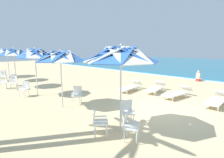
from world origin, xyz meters
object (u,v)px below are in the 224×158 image
object	(u,v)px
plastic_chair_7	(4,81)
beach_umbrella_4	(7,52)
plastic_chair_3	(77,94)
sun_lounger_1	(178,93)
beach_umbrella_3	(14,53)
sun_lounger_0	(217,100)
plastic_chair_5	(14,79)
plastic_chair_2	(99,120)
beach_umbrella_1	(60,57)
plastic_chair_6	(15,82)
plastic_chair_4	(25,88)
plastic_chair_9	(3,76)
plastic_chair_8	(4,74)
plastic_chair_0	(129,125)
sun_lounger_3	(130,87)
beach_umbrella_2	(35,54)
beachgoer_seated	(199,78)
sun_lounger_2	(156,88)
beach_umbrella_0	(121,55)
plastic_chair_1	(127,110)

from	to	relation	value
plastic_chair_7	beach_umbrella_4	bearing A→B (deg)	160.22
plastic_chair_3	sun_lounger_1	size ratio (longest dim) A/B	0.39
beach_umbrella_3	sun_lounger_0	bearing A→B (deg)	26.73
plastic_chair_5	sun_lounger_0	world-z (taller)	plastic_chair_5
plastic_chair_2	sun_lounger_1	distance (m)	6.00
plastic_chair_2	plastic_chair_5	bearing A→B (deg)	177.45
beach_umbrella_1	plastic_chair_7	size ratio (longest dim) A/B	3.08
plastic_chair_3	plastic_chair_6	bearing A→B (deg)	-166.94
beach_umbrella_1	plastic_chair_4	world-z (taller)	beach_umbrella_1
plastic_chair_7	plastic_chair_9	world-z (taller)	same
plastic_chair_8	sun_lounger_1	world-z (taller)	plastic_chair_8
plastic_chair_0	sun_lounger_3	bearing A→B (deg)	130.06
plastic_chair_0	beach_umbrella_2	xyz separation A→B (m)	(-7.11, 0.14, 1.89)
plastic_chair_2	plastic_chair_3	size ratio (longest dim) A/B	1.00
beach_umbrella_4	plastic_chair_4	bearing A→B (deg)	-7.38
plastic_chair_7	beach_umbrella_4	size ratio (longest dim) A/B	0.31
beach_umbrella_2	sun_lounger_3	world-z (taller)	beach_umbrella_2
plastic_chair_6	beach_umbrella_4	distance (m)	4.40
plastic_chair_7	beach_umbrella_4	world-z (taller)	beach_umbrella_4
plastic_chair_6	sun_lounger_3	world-z (taller)	plastic_chair_6
sun_lounger_3	sun_lounger_1	bearing A→B (deg)	12.03
plastic_chair_0	plastic_chair_5	world-z (taller)	same
plastic_chair_7	plastic_chair_8	xyz separation A→B (m)	(-3.86, 0.88, 0.00)
plastic_chair_4	beachgoer_seated	distance (m)	13.26
plastic_chair_6	sun_lounger_1	xyz separation A→B (m)	(8.39, 5.88, -0.22)
beach_umbrella_3	sun_lounger_2	xyz separation A→B (m)	(7.58, 5.83, -2.14)
plastic_chair_5	plastic_chair_6	xyz separation A→B (m)	(1.46, -0.35, 0.00)
beachgoer_seated	beach_umbrella_3	bearing A→B (deg)	-123.58
plastic_chair_6	sun_lounger_0	bearing A→B (deg)	29.69
plastic_chair_8	beachgoer_seated	world-z (taller)	beachgoer_seated
plastic_chair_3	beach_umbrella_4	bearing A→B (deg)	-176.40
sun_lounger_0	sun_lounger_2	xyz separation A→B (m)	(-3.51, 0.24, 0.00)
plastic_chair_9	sun_lounger_1	bearing A→B (deg)	24.55
beach_umbrella_4	sun_lounger_2	size ratio (longest dim) A/B	1.26
beachgoer_seated	plastic_chair_4	bearing A→B (deg)	-111.76
beach_umbrella_0	plastic_chair_0	bearing A→B (deg)	-23.55
plastic_chair_1	plastic_chair_9	bearing A→B (deg)	-175.59
plastic_chair_0	plastic_chair_9	distance (m)	13.64
beachgoer_seated	plastic_chair_6	bearing A→B (deg)	-120.35
beach_umbrella_3	plastic_chair_7	world-z (taller)	beach_umbrella_3
plastic_chair_4	plastic_chair_8	xyz separation A→B (m)	(-6.96, 0.58, 0.00)
beach_umbrella_2	beach_umbrella_1	bearing A→B (deg)	-0.28
beach_umbrella_2	sun_lounger_0	distance (m)	9.73
beach_umbrella_0	plastic_chair_4	distance (m)	7.12
beach_umbrella_1	sun_lounger_0	distance (m)	7.56
beach_umbrella_3	plastic_chair_0	bearing A→B (deg)	0.18
beach_umbrella_2	plastic_chair_4	distance (m)	2.00
plastic_chair_3	plastic_chair_1	bearing A→B (deg)	-1.08
beach_umbrella_0	sun_lounger_0	world-z (taller)	beach_umbrella_0
plastic_chair_7	sun_lounger_3	bearing A→B (deg)	41.63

